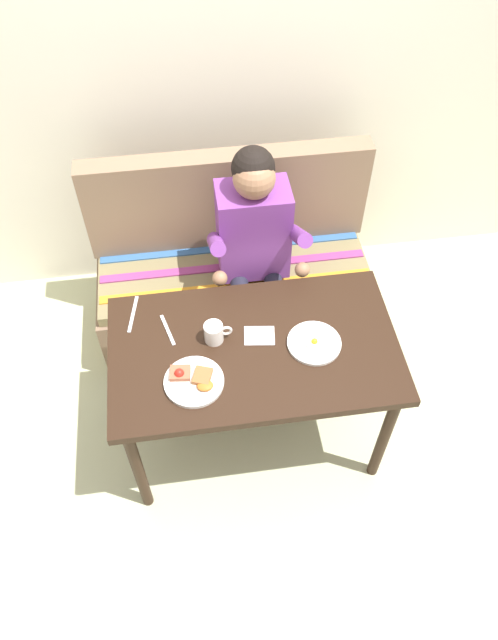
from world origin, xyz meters
TOP-DOWN VIEW (x-y plane):
  - ground_plane at (0.00, 0.00)m, footprint 8.00×8.00m
  - back_wall at (0.00, 1.27)m, footprint 4.40×0.10m
  - table at (0.00, 0.00)m, footprint 1.20×0.70m
  - couch at (0.00, 0.76)m, footprint 1.44×0.56m
  - person at (0.09, 0.59)m, footprint 0.45×0.61m
  - plate_breakfast at (-0.26, -0.14)m, footprint 0.24×0.24m
  - plate_eggs at (0.25, -0.02)m, footprint 0.22×0.22m
  - coffee_mug at (-0.16, 0.06)m, footprint 0.12×0.08m
  - napkin at (0.03, 0.05)m, footprint 0.14×0.11m
  - fork at (-0.35, 0.13)m, footprint 0.06×0.17m
  - knife at (-0.49, 0.24)m, footprint 0.05×0.20m

SIDE VIEW (x-z plane):
  - ground_plane at x=0.00m, z-range 0.00..0.00m
  - couch at x=0.00m, z-range -0.17..0.83m
  - table at x=0.00m, z-range 0.28..1.01m
  - fork at x=-0.35m, z-range 0.73..0.73m
  - knife at x=-0.49m, z-range 0.73..0.73m
  - napkin at x=0.03m, z-range 0.73..0.74m
  - plate_eggs at x=0.25m, z-range 0.72..0.76m
  - person at x=0.09m, z-range 0.13..1.35m
  - plate_breakfast at x=-0.26m, z-range 0.72..0.77m
  - coffee_mug at x=-0.16m, z-range 0.73..0.82m
  - back_wall at x=0.00m, z-range 0.00..2.60m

